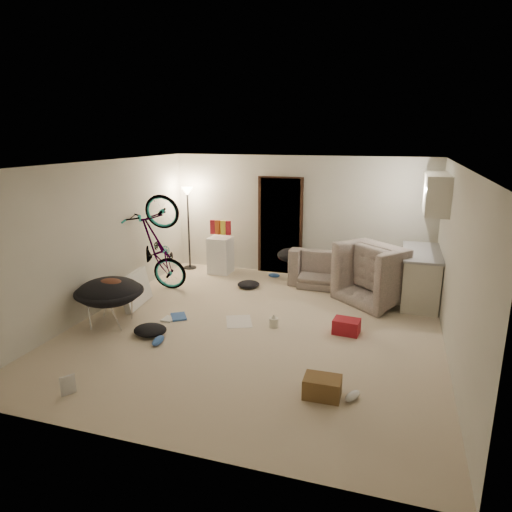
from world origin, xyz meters
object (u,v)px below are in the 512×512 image
(armchair, at_px, (385,279))
(kitchen_counter, at_px, (420,277))
(juicer, at_px, (274,322))
(tv_box, at_px, (136,289))
(sofa, at_px, (338,272))
(floor_lamp, at_px, (188,211))
(bicycle, at_px, (159,265))
(mini_fridge, at_px, (220,255))
(drink_case_a, at_px, (322,387))
(saucer_chair, at_px, (110,298))
(drink_case_b, at_px, (346,326))

(armchair, bearing_deg, kitchen_counter, -127.06)
(kitchen_counter, distance_m, juicer, 2.92)
(tv_box, bearing_deg, juicer, -10.97)
(sofa, distance_m, armchair, 1.10)
(floor_lamp, height_order, bicycle, floor_lamp)
(kitchen_counter, height_order, mini_fridge, kitchen_counter)
(floor_lamp, relative_size, drink_case_a, 4.31)
(floor_lamp, xyz_separation_m, sofa, (3.32, -0.20, -1.04))
(kitchen_counter, bearing_deg, mini_fridge, 172.26)
(kitchen_counter, height_order, saucer_chair, kitchen_counter)
(mini_fridge, height_order, drink_case_b, mini_fridge)
(floor_lamp, height_order, armchair, floor_lamp)
(sofa, relative_size, mini_fridge, 2.37)
(floor_lamp, bearing_deg, saucer_chair, -86.83)
(bicycle, distance_m, saucer_chair, 1.69)
(floor_lamp, distance_m, sofa, 3.48)
(saucer_chair, height_order, juicer, saucer_chair)
(saucer_chair, height_order, tv_box, saucer_chair)
(floor_lamp, bearing_deg, drink_case_b, -33.24)
(kitchen_counter, height_order, drink_case_a, kitchen_counter)
(tv_box, relative_size, drink_case_a, 2.11)
(armchair, height_order, saucer_chair, armchair)
(sofa, bearing_deg, bicycle, 23.21)
(kitchen_counter, xyz_separation_m, saucer_chair, (-4.65, -2.58, 0.01))
(floor_lamp, xyz_separation_m, saucer_chair, (0.18, -3.23, -0.86))
(drink_case_b, bearing_deg, bicycle, 171.60)
(drink_case_b, bearing_deg, mini_fridge, 147.24)
(floor_lamp, relative_size, bicycle, 0.95)
(saucer_chair, bearing_deg, tv_box, 95.26)
(armchair, height_order, mini_fridge, same)
(floor_lamp, relative_size, sofa, 0.98)
(drink_case_a, bearing_deg, sofa, 94.36)
(mini_fridge, bearing_deg, juicer, -51.99)
(kitchen_counter, height_order, sofa, kitchen_counter)
(drink_case_a, bearing_deg, bicycle, 141.70)
(kitchen_counter, height_order, armchair, kitchen_counter)
(sofa, height_order, drink_case_a, sofa)
(mini_fridge, distance_m, drink_case_b, 3.81)
(bicycle, xyz_separation_m, mini_fridge, (0.68, 1.45, -0.11))
(floor_lamp, height_order, mini_fridge, floor_lamp)
(tv_box, distance_m, drink_case_a, 4.08)
(mini_fridge, bearing_deg, saucer_chair, -100.05)
(armchair, distance_m, bicycle, 4.22)
(bicycle, xyz_separation_m, tv_box, (0.00, -0.83, -0.21))
(drink_case_a, bearing_deg, floor_lamp, 129.79)
(saucer_chair, xyz_separation_m, drink_case_b, (3.58, 0.77, -0.33))
(kitchen_counter, bearing_deg, drink_case_b, -120.55)
(floor_lamp, bearing_deg, armchair, -10.31)
(drink_case_a, bearing_deg, mini_fridge, 123.87)
(mini_fridge, bearing_deg, armchair, -10.15)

